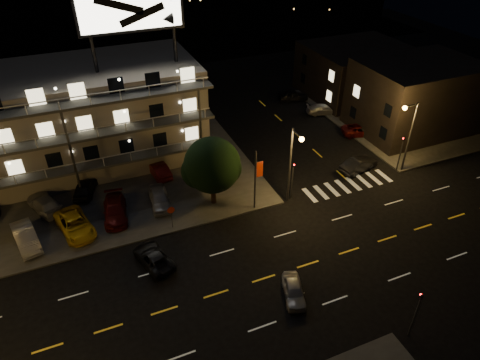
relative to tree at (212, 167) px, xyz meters
name	(u,v)px	position (x,y,z in m)	size (l,w,h in m)	color
ground	(240,286)	(-1.63, -10.69, -4.26)	(140.00, 140.00, 0.00)	black
curb_nw	(39,188)	(-15.63, 9.31, -4.18)	(44.00, 24.00, 0.15)	#343532
curb_ne	(387,115)	(28.37, 9.31, -4.18)	(16.00, 24.00, 0.15)	#343532
motel	(66,119)	(-11.57, 13.19, 1.09)	(28.00, 13.80, 18.10)	gray
side_bldg_front	(415,97)	(28.36, 5.31, -0.01)	(14.06, 10.00, 8.50)	black
side_bldg_back	(356,71)	(28.36, 17.31, -0.76)	(14.06, 12.00, 7.00)	black
streetlight_nc	(292,160)	(6.87, -2.75, 0.70)	(0.44, 1.92, 8.00)	#2D2D30
streetlight_ne	(409,131)	(20.51, -2.39, 0.70)	(1.92, 0.44, 8.00)	#2D2D30
signal_nw	(293,177)	(7.37, -2.19, -1.69)	(0.20, 0.27, 4.60)	#2D2D30
signal_sw	(417,311)	(7.37, -19.19, -1.69)	(0.20, 0.27, 4.60)	#2D2D30
signal_ne	(401,150)	(20.37, -2.19, -1.69)	(0.27, 0.20, 4.60)	#2D2D30
banner_north	(256,179)	(3.46, -2.29, -0.83)	(0.83, 0.16, 6.40)	#2D2D30
stop_sign	(171,214)	(-4.63, -2.12, -2.55)	(0.91, 0.11, 2.61)	#2D2D30
tree	(212,167)	(0.00, 0.00, 0.00)	(5.49, 5.29, 6.92)	black
lot_car_1	(26,237)	(-16.68, 0.58, -3.34)	(1.63, 4.67, 1.54)	#98999E
lot_car_2	(75,225)	(-12.68, 0.74, -3.37)	(2.44, 5.29, 1.47)	yellow
lot_car_3	(115,210)	(-9.07, 1.47, -3.38)	(2.03, 5.00, 1.45)	#520D0B
lot_car_4	(159,198)	(-4.85, 1.65, -3.37)	(1.75, 4.34, 1.48)	#98999E
lot_car_7	(44,204)	(-15.05, 5.06, -3.41)	(1.97, 4.84, 1.41)	#98999E
lot_car_8	(85,187)	(-11.19, 6.39, -3.36)	(1.77, 4.39, 1.49)	black
lot_car_9	(158,169)	(-3.70, 6.75, -3.39)	(1.52, 4.35, 1.43)	#520D0B
side_car_0	(359,165)	(16.48, -0.55, -3.51)	(1.59, 4.56, 1.50)	black
side_car_1	(361,130)	(21.71, 6.14, -3.59)	(2.23, 4.84, 1.34)	#520D0B
side_car_2	(323,109)	(20.55, 13.14, -3.61)	(1.82, 4.47, 1.30)	#98999E
side_car_3	(293,96)	(18.92, 18.57, -3.52)	(1.73, 4.30, 1.47)	black
road_car_east	(294,291)	(1.68, -13.12, -3.65)	(1.44, 3.58, 1.22)	#98999E
road_car_west	(154,258)	(-7.19, -5.70, -3.64)	(2.04, 4.43, 1.23)	black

